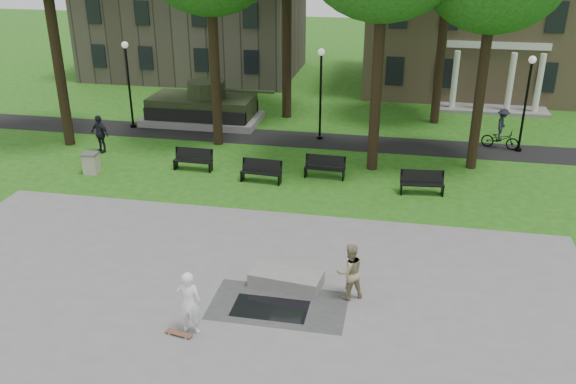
% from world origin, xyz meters
% --- Properties ---
extents(ground, '(120.00, 120.00, 0.00)m').
position_xyz_m(ground, '(0.00, 0.00, 0.00)').
color(ground, '#1D5614').
rests_on(ground, ground).
extents(plaza, '(22.00, 16.00, 0.02)m').
position_xyz_m(plaza, '(0.00, -5.00, 0.01)').
color(plaza, gray).
rests_on(plaza, ground).
extents(footpath, '(44.00, 2.60, 0.01)m').
position_xyz_m(footpath, '(0.00, 12.00, 0.01)').
color(footpath, black).
rests_on(footpath, ground).
extents(building_right, '(17.00, 12.00, 8.60)m').
position_xyz_m(building_right, '(10.00, 26.00, 4.34)').
color(building_right, '#9E8460').
rests_on(building_right, ground).
extents(building_left, '(15.00, 10.00, 7.20)m').
position_xyz_m(building_left, '(-11.00, 26.50, 3.60)').
color(building_left, '#4C443D').
rests_on(building_left, ground).
extents(lamp_left, '(0.36, 0.36, 4.73)m').
position_xyz_m(lamp_left, '(-10.00, 12.30, 2.79)').
color(lamp_left, black).
rests_on(lamp_left, ground).
extents(lamp_mid, '(0.36, 0.36, 4.73)m').
position_xyz_m(lamp_mid, '(0.50, 12.30, 2.79)').
color(lamp_mid, black).
rests_on(lamp_mid, ground).
extents(lamp_right, '(0.36, 0.36, 4.73)m').
position_xyz_m(lamp_right, '(10.50, 12.30, 2.79)').
color(lamp_right, black).
rests_on(lamp_right, ground).
extents(tank_monument, '(7.45, 3.40, 2.40)m').
position_xyz_m(tank_monument, '(-6.46, 14.00, 0.86)').
color(tank_monument, gray).
rests_on(tank_monument, ground).
extents(puddle, '(2.20, 1.20, 0.00)m').
position_xyz_m(puddle, '(1.37, -3.48, 0.02)').
color(puddle, black).
rests_on(puddle, plaza).
extents(concrete_block, '(2.31, 1.26, 0.45)m').
position_xyz_m(concrete_block, '(1.58, -2.14, 0.24)').
color(concrete_block, gray).
rests_on(concrete_block, plaza).
extents(skateboard, '(0.80, 0.35, 0.07)m').
position_xyz_m(skateboard, '(-0.80, -5.20, 0.06)').
color(skateboard, brown).
rests_on(skateboard, plaza).
extents(skateboarder, '(0.71, 0.48, 1.89)m').
position_xyz_m(skateboarder, '(-0.52, -4.98, 0.96)').
color(skateboarder, white).
rests_on(skateboarder, plaza).
extents(friend_watching, '(1.08, 1.01, 1.77)m').
position_xyz_m(friend_watching, '(3.55, -2.44, 0.91)').
color(friend_watching, '#9B8B64').
rests_on(friend_watching, plaza).
extents(pedestrian_walker, '(1.19, 0.81, 1.88)m').
position_xyz_m(pedestrian_walker, '(-9.82, 8.20, 0.94)').
color(pedestrian_walker, black).
rests_on(pedestrian_walker, ground).
extents(cyclist, '(1.93, 1.15, 2.05)m').
position_xyz_m(cyclist, '(9.62, 12.59, 0.84)').
color(cyclist, black).
rests_on(cyclist, ground).
extents(park_bench_0, '(1.81, 0.56, 1.00)m').
position_xyz_m(park_bench_0, '(-4.53, 6.79, 0.52)').
color(park_bench_0, black).
rests_on(park_bench_0, ground).
extents(park_bench_1, '(1.82, 0.63, 1.00)m').
position_xyz_m(park_bench_1, '(-1.14, 5.97, 0.52)').
color(park_bench_1, black).
rests_on(park_bench_1, ground).
extents(park_bench_2, '(1.81, 0.58, 1.00)m').
position_xyz_m(park_bench_2, '(1.51, 7.01, 0.52)').
color(park_bench_2, black).
rests_on(park_bench_2, ground).
extents(park_bench_3, '(1.84, 0.70, 1.00)m').
position_xyz_m(park_bench_3, '(5.73, 5.99, 0.52)').
color(park_bench_3, black).
rests_on(park_bench_3, ground).
extents(trash_bin, '(0.73, 0.73, 0.96)m').
position_xyz_m(trash_bin, '(-8.93, 5.47, 0.49)').
color(trash_bin, '#BEB29D').
rests_on(trash_bin, ground).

